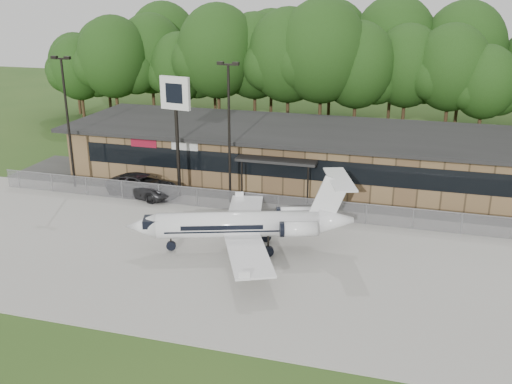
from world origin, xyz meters
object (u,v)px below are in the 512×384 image
(suv, at_px, (144,186))
(pole_sign, at_px, (176,106))
(business_jet, at_px, (247,225))
(terminal, at_px, (316,153))

(suv, distance_m, pole_sign, 6.71)
(business_jet, distance_m, suv, 12.60)
(pole_sign, bearing_deg, terminal, 48.38)
(business_jet, xyz_separation_m, pole_sign, (-7.63, 7.73, 5.28))
(suv, bearing_deg, terminal, -42.85)
(business_jet, relative_size, suv, 2.32)
(business_jet, bearing_deg, terminal, 65.61)
(terminal, relative_size, suv, 7.04)
(suv, bearing_deg, business_jet, -110.66)
(suv, bearing_deg, pole_sign, -63.98)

